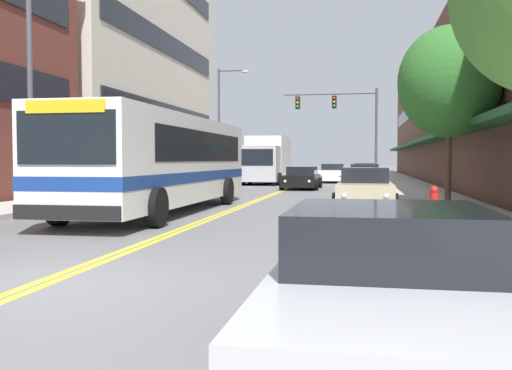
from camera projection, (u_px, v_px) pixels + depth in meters
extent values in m
plane|color=slate|center=(307.00, 181.00, 43.96)|extent=(240.00, 240.00, 0.00)
cube|color=#B2ADA5|center=(219.00, 180.00, 45.24)|extent=(3.00, 106.00, 0.16)
cube|color=#B2ADA5|center=(400.00, 181.00, 42.67)|extent=(3.00, 106.00, 0.16)
cube|color=yellow|center=(305.00, 181.00, 43.98)|extent=(0.14, 106.00, 0.01)
cube|color=yellow|center=(308.00, 181.00, 43.94)|extent=(0.14, 106.00, 0.01)
cube|color=black|center=(169.00, 115.00, 38.64)|extent=(0.08, 20.39, 1.40)
cube|color=black|center=(168.00, 44.00, 38.43)|extent=(0.08, 20.39, 1.40)
cube|color=brown|center=(482.00, 112.00, 41.38)|extent=(8.00, 68.00, 10.34)
cube|color=#1E4C28|center=(417.00, 143.00, 42.32)|extent=(1.10, 61.20, 0.24)
cube|color=black|center=(425.00, 96.00, 42.07)|extent=(0.08, 61.20, 1.40)
cube|color=silver|center=(163.00, 160.00, 18.19)|extent=(2.55, 12.07, 2.65)
cube|color=navy|center=(163.00, 176.00, 18.21)|extent=(2.57, 12.09, 0.32)
cube|color=black|center=(169.00, 147.00, 18.76)|extent=(2.58, 9.42, 0.95)
cube|color=black|center=(66.00, 137.00, 12.22)|extent=(2.30, 0.04, 1.17)
cube|color=yellow|center=(65.00, 106.00, 12.18)|extent=(1.84, 0.06, 0.28)
cube|color=black|center=(66.00, 213.00, 12.27)|extent=(2.50, 0.08, 0.32)
cylinder|color=black|center=(59.00, 206.00, 14.45)|extent=(0.30, 1.00, 1.00)
cylinder|color=black|center=(156.00, 207.00, 13.97)|extent=(0.30, 1.00, 1.00)
cylinder|color=black|center=(161.00, 190.00, 21.74)|extent=(0.30, 1.00, 1.00)
cylinder|color=black|center=(227.00, 191.00, 21.26)|extent=(0.30, 1.00, 1.00)
cube|color=#232328|center=(233.00, 178.00, 38.29)|extent=(1.77, 4.02, 0.57)
cube|color=black|center=(234.00, 170.00, 38.42)|extent=(1.52, 1.77, 0.48)
cylinder|color=black|center=(216.00, 181.00, 37.24)|extent=(0.22, 0.61, 0.61)
cylinder|color=black|center=(243.00, 181.00, 36.90)|extent=(0.22, 0.61, 0.61)
cylinder|color=black|center=(225.00, 179.00, 39.69)|extent=(0.22, 0.61, 0.61)
cylinder|color=black|center=(250.00, 180.00, 39.35)|extent=(0.22, 0.61, 0.61)
sphere|color=silver|center=(217.00, 178.00, 36.41)|extent=(0.16, 0.16, 0.16)
sphere|color=silver|center=(236.00, 178.00, 36.18)|extent=(0.16, 0.16, 0.16)
cube|color=red|center=(231.00, 177.00, 40.39)|extent=(0.18, 0.04, 0.10)
cube|color=red|center=(249.00, 177.00, 40.15)|extent=(0.18, 0.04, 0.10)
cube|color=#19234C|center=(203.00, 180.00, 30.91)|extent=(1.82, 4.72, 0.72)
cube|color=black|center=(204.00, 170.00, 31.07)|extent=(1.56, 2.08, 0.45)
cylinder|color=black|center=(178.00, 185.00, 29.65)|extent=(0.22, 0.69, 0.69)
cylinder|color=black|center=(213.00, 186.00, 29.31)|extent=(0.22, 0.69, 0.69)
cylinder|color=black|center=(195.00, 183.00, 32.53)|extent=(0.22, 0.69, 0.69)
cylinder|color=black|center=(226.00, 183.00, 32.18)|extent=(0.22, 0.69, 0.69)
sphere|color=silver|center=(178.00, 181.00, 28.69)|extent=(0.16, 0.16, 0.16)
sphere|color=silver|center=(202.00, 181.00, 28.45)|extent=(0.16, 0.16, 0.16)
cube|color=red|center=(204.00, 178.00, 33.36)|extent=(0.18, 0.04, 0.10)
cube|color=red|center=(225.00, 178.00, 33.12)|extent=(0.18, 0.04, 0.10)
cube|color=#B7B7BC|center=(388.00, 310.00, 4.35)|extent=(1.73, 4.03, 0.67)
cube|color=black|center=(388.00, 235.00, 4.48)|extent=(1.49, 1.77, 0.45)
cylinder|color=black|center=(293.00, 291.00, 5.74)|extent=(0.22, 0.68, 0.68)
cylinder|color=black|center=(478.00, 299.00, 5.42)|extent=(0.22, 0.68, 0.68)
cube|color=red|center=(324.00, 258.00, 6.45)|extent=(0.18, 0.04, 0.10)
cube|color=red|center=(439.00, 262.00, 6.22)|extent=(0.18, 0.04, 0.10)
cube|color=#475675|center=(364.00, 173.00, 47.38)|extent=(1.89, 4.32, 0.72)
cube|color=black|center=(364.00, 166.00, 47.53)|extent=(1.62, 1.90, 0.48)
cylinder|color=black|center=(352.00, 176.00, 46.26)|extent=(0.22, 0.68, 0.68)
cylinder|color=black|center=(376.00, 176.00, 45.90)|extent=(0.22, 0.68, 0.68)
cylinder|color=black|center=(352.00, 175.00, 48.89)|extent=(0.22, 0.68, 0.68)
cylinder|color=black|center=(375.00, 175.00, 48.53)|extent=(0.22, 0.68, 0.68)
sphere|color=silver|center=(356.00, 173.00, 45.36)|extent=(0.16, 0.16, 0.16)
sphere|color=silver|center=(373.00, 174.00, 45.12)|extent=(0.16, 0.16, 0.16)
cube|color=red|center=(356.00, 172.00, 49.64)|extent=(0.18, 0.04, 0.10)
cube|color=red|center=(372.00, 172.00, 49.39)|extent=(0.18, 0.04, 0.10)
cube|color=#BCAD89|center=(365.00, 193.00, 19.66)|extent=(1.81, 4.70, 0.72)
cube|color=black|center=(365.00, 175.00, 19.82)|extent=(1.56, 2.07, 0.51)
cylinder|color=black|center=(336.00, 202.00, 18.41)|extent=(0.22, 0.61, 0.61)
cylinder|color=black|center=(395.00, 203.00, 18.07)|extent=(0.22, 0.61, 0.61)
cylinder|color=black|center=(339.00, 196.00, 21.27)|extent=(0.22, 0.61, 0.61)
cylinder|color=black|center=(390.00, 197.00, 20.93)|extent=(0.22, 0.61, 0.61)
sphere|color=silver|center=(344.00, 196.00, 17.45)|extent=(0.16, 0.16, 0.16)
sphere|color=silver|center=(386.00, 196.00, 17.21)|extent=(0.16, 0.16, 0.16)
cube|color=red|center=(347.00, 188.00, 22.09)|extent=(0.18, 0.04, 0.10)
cube|color=red|center=(382.00, 189.00, 21.85)|extent=(0.18, 0.04, 0.10)
cube|color=beige|center=(364.00, 181.00, 31.02)|extent=(1.73, 4.05, 0.70)
cube|color=black|center=(365.00, 169.00, 31.15)|extent=(1.49, 1.78, 0.54)
cylinder|color=black|center=(347.00, 185.00, 29.96)|extent=(0.22, 0.69, 0.69)
cylinder|color=black|center=(382.00, 185.00, 29.63)|extent=(0.22, 0.69, 0.69)
cylinder|color=black|center=(348.00, 183.00, 32.42)|extent=(0.22, 0.69, 0.69)
cylinder|color=black|center=(380.00, 183.00, 32.10)|extent=(0.22, 0.69, 0.69)
sphere|color=silver|center=(353.00, 181.00, 29.12)|extent=(0.16, 0.16, 0.16)
sphere|color=silver|center=(377.00, 181.00, 28.90)|extent=(0.16, 0.16, 0.16)
cube|color=red|center=(353.00, 179.00, 33.13)|extent=(0.18, 0.04, 0.10)
cube|color=red|center=(375.00, 179.00, 32.90)|extent=(0.18, 0.04, 0.10)
cube|color=black|center=(302.00, 180.00, 32.65)|extent=(1.84, 4.64, 0.63)
cube|color=black|center=(302.00, 171.00, 32.81)|extent=(1.59, 2.04, 0.47)
cylinder|color=black|center=(282.00, 184.00, 31.42)|extent=(0.22, 0.63, 0.63)
cylinder|color=black|center=(316.00, 185.00, 31.07)|extent=(0.22, 0.63, 0.63)
cylinder|color=black|center=(289.00, 182.00, 34.24)|extent=(0.22, 0.63, 0.63)
cylinder|color=black|center=(320.00, 183.00, 33.89)|extent=(0.22, 0.63, 0.63)
sphere|color=silver|center=(285.00, 181.00, 30.47)|extent=(0.16, 0.16, 0.16)
sphere|color=silver|center=(309.00, 181.00, 30.23)|extent=(0.16, 0.16, 0.16)
cube|color=red|center=(295.00, 178.00, 35.06)|extent=(0.18, 0.04, 0.10)
cube|color=red|center=(316.00, 179.00, 34.81)|extent=(0.18, 0.04, 0.10)
cube|color=white|center=(333.00, 175.00, 41.98)|extent=(1.83, 4.62, 0.74)
cube|color=black|center=(333.00, 167.00, 42.14)|extent=(1.58, 2.03, 0.44)
cylinder|color=black|center=(318.00, 178.00, 40.76)|extent=(0.22, 0.67, 0.67)
cylinder|color=black|center=(345.00, 179.00, 40.42)|extent=(0.22, 0.67, 0.67)
cylinder|color=black|center=(321.00, 177.00, 43.57)|extent=(0.22, 0.67, 0.67)
cylinder|color=black|center=(346.00, 177.00, 43.23)|extent=(0.22, 0.67, 0.67)
sphere|color=silver|center=(322.00, 175.00, 39.82)|extent=(0.16, 0.16, 0.16)
sphere|color=silver|center=(340.00, 175.00, 39.58)|extent=(0.16, 0.16, 0.16)
cube|color=red|center=(326.00, 174.00, 44.38)|extent=(0.18, 0.04, 0.10)
cube|color=red|center=(343.00, 174.00, 44.14)|extent=(0.18, 0.04, 0.10)
cube|color=#B7B7BC|center=(260.00, 164.00, 37.22)|extent=(2.47, 2.25, 2.33)
cube|color=black|center=(257.00, 157.00, 36.07)|extent=(2.10, 0.04, 1.03)
cube|color=white|center=(269.00, 158.00, 40.89)|extent=(2.52, 5.26, 3.04)
cylinder|color=black|center=(241.00, 179.00, 37.49)|extent=(0.28, 0.84, 0.84)
cylinder|color=black|center=(279.00, 179.00, 37.03)|extent=(0.28, 0.84, 0.84)
cylinder|color=black|center=(256.00, 176.00, 42.73)|extent=(0.28, 0.84, 0.84)
cylinder|color=black|center=(289.00, 177.00, 42.26)|extent=(0.28, 0.84, 0.84)
cylinder|color=#47474C|center=(376.00, 136.00, 41.49)|extent=(0.18, 0.18, 6.87)
cylinder|color=#47474C|center=(330.00, 94.00, 41.98)|extent=(6.76, 0.11, 0.11)
cube|color=black|center=(334.00, 102.00, 41.94)|extent=(0.34, 0.26, 0.92)
sphere|color=red|center=(334.00, 98.00, 41.77)|extent=(0.18, 0.18, 0.18)
sphere|color=yellow|center=(334.00, 102.00, 41.78)|extent=(0.18, 0.18, 0.18)
sphere|color=green|center=(334.00, 106.00, 41.80)|extent=(0.18, 0.18, 0.18)
cylinder|color=black|center=(334.00, 95.00, 41.92)|extent=(0.02, 0.02, 0.14)
cube|color=black|center=(298.00, 103.00, 42.44)|extent=(0.34, 0.26, 0.92)
sphere|color=red|center=(298.00, 99.00, 42.27)|extent=(0.18, 0.18, 0.18)
sphere|color=yellow|center=(298.00, 103.00, 42.28)|extent=(0.18, 0.18, 0.18)
sphere|color=green|center=(298.00, 106.00, 42.29)|extent=(0.18, 0.18, 0.18)
cylinder|color=black|center=(298.00, 96.00, 42.42)|extent=(0.02, 0.02, 0.14)
cylinder|color=#47474C|center=(30.00, 59.00, 16.55)|extent=(0.16, 0.16, 9.18)
cylinder|color=#47474C|center=(219.00, 127.00, 38.38)|extent=(0.16, 0.16, 7.78)
cylinder|color=#47474C|center=(232.00, 71.00, 38.05)|extent=(1.80, 0.10, 0.10)
ellipsoid|color=#B2B2B7|center=(245.00, 72.00, 37.89)|extent=(0.56, 0.28, 0.20)
cylinder|color=brown|center=(448.00, 165.00, 19.38)|extent=(0.21, 0.21, 2.70)
ellipsoid|color=#2D6B28|center=(449.00, 82.00, 19.26)|extent=(3.43, 3.43, 3.78)
cylinder|color=red|center=(434.00, 208.00, 13.72)|extent=(0.22, 0.22, 0.72)
sphere|color=red|center=(434.00, 190.00, 13.70)|extent=(0.20, 0.20, 0.20)
cylinder|color=red|center=(428.00, 204.00, 13.74)|extent=(0.08, 0.10, 0.10)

